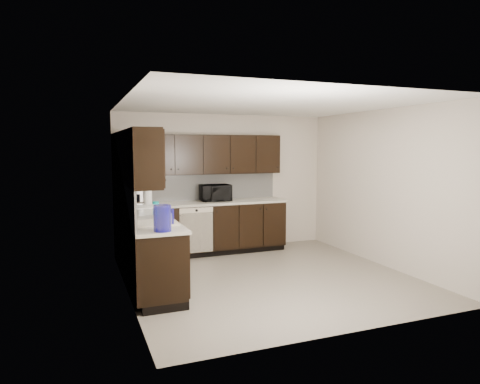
% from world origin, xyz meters
% --- Properties ---
extents(floor, '(4.00, 4.00, 0.00)m').
position_xyz_m(floor, '(0.00, 0.00, 0.00)').
color(floor, gray).
rests_on(floor, ground).
extents(ceiling, '(4.00, 4.00, 0.00)m').
position_xyz_m(ceiling, '(0.00, 0.00, 2.50)').
color(ceiling, white).
rests_on(ceiling, wall_back).
extents(wall_back, '(4.00, 0.02, 2.50)m').
position_xyz_m(wall_back, '(0.00, 2.00, 1.25)').
color(wall_back, '#BFB2A3').
rests_on(wall_back, floor).
extents(wall_left, '(0.02, 4.00, 2.50)m').
position_xyz_m(wall_left, '(-2.00, 0.00, 1.25)').
color(wall_left, '#BFB2A3').
rests_on(wall_left, floor).
extents(wall_right, '(0.02, 4.00, 2.50)m').
position_xyz_m(wall_right, '(2.00, 0.00, 1.25)').
color(wall_right, '#BFB2A3').
rests_on(wall_right, floor).
extents(wall_front, '(4.00, 0.02, 2.50)m').
position_xyz_m(wall_front, '(0.00, -2.00, 1.25)').
color(wall_front, '#BFB2A3').
rests_on(wall_front, floor).
extents(lower_cabinets, '(3.00, 2.80, 0.90)m').
position_xyz_m(lower_cabinets, '(-1.01, 1.11, 0.41)').
color(lower_cabinets, black).
rests_on(lower_cabinets, floor).
extents(countertop, '(3.03, 2.83, 0.04)m').
position_xyz_m(countertop, '(-1.01, 1.11, 0.92)').
color(countertop, '#B6AF9E').
rests_on(countertop, lower_cabinets).
extents(backsplash, '(3.00, 2.80, 0.48)m').
position_xyz_m(backsplash, '(-1.22, 1.32, 1.18)').
color(backsplash, '#ACACA8').
rests_on(backsplash, countertop).
extents(upper_cabinets, '(3.00, 2.80, 0.70)m').
position_xyz_m(upper_cabinets, '(-1.10, 1.20, 1.77)').
color(upper_cabinets, black).
rests_on(upper_cabinets, wall_back).
extents(dishwasher, '(0.58, 0.04, 0.78)m').
position_xyz_m(dishwasher, '(-0.70, 1.41, 0.55)').
color(dishwasher, beige).
rests_on(dishwasher, lower_cabinets).
extents(sink, '(0.54, 0.82, 0.42)m').
position_xyz_m(sink, '(-1.68, -0.01, 0.88)').
color(sink, beige).
rests_on(sink, countertop).
extents(microwave, '(0.55, 0.39, 0.29)m').
position_xyz_m(microwave, '(-0.25, 1.74, 1.09)').
color(microwave, black).
rests_on(microwave, countertop).
extents(soap_bottle_a, '(0.10, 0.10, 0.17)m').
position_xyz_m(soap_bottle_a, '(-1.48, -0.14, 1.02)').
color(soap_bottle_a, gray).
rests_on(soap_bottle_a, countertop).
extents(soap_bottle_b, '(0.09, 0.09, 0.21)m').
position_xyz_m(soap_bottle_b, '(-1.85, 0.94, 1.05)').
color(soap_bottle_b, gray).
rests_on(soap_bottle_b, countertop).
extents(toaster_oven, '(0.40, 0.32, 0.23)m').
position_xyz_m(toaster_oven, '(-1.75, 1.75, 1.06)').
color(toaster_oven, silver).
rests_on(toaster_oven, countertop).
extents(storage_bin, '(0.47, 0.38, 0.16)m').
position_xyz_m(storage_bin, '(-1.67, 0.24, 1.02)').
color(storage_bin, silver).
rests_on(storage_bin, countertop).
extents(blue_pitcher, '(0.24, 0.24, 0.30)m').
position_xyz_m(blue_pitcher, '(-1.68, -0.70, 1.09)').
color(blue_pitcher, navy).
rests_on(blue_pitcher, countertop).
extents(teal_tumbler, '(0.11, 0.11, 0.20)m').
position_xyz_m(teal_tumbler, '(-1.56, 0.42, 1.04)').
color(teal_tumbler, '#0C8B8B').
rests_on(teal_tumbler, countertop).
extents(paper_towel_roll, '(0.17, 0.17, 0.30)m').
position_xyz_m(paper_towel_roll, '(-1.54, 1.20, 1.09)').
color(paper_towel_roll, silver).
rests_on(paper_towel_roll, countertop).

